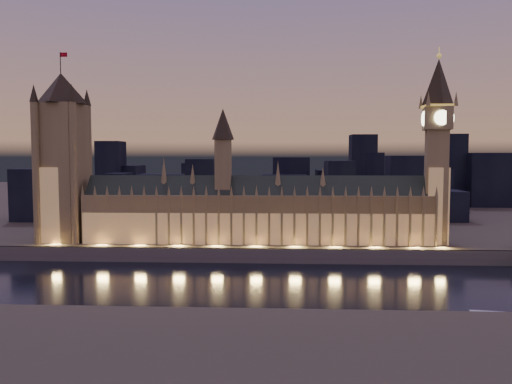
{
  "coord_description": "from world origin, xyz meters",
  "views": [
    {
      "loc": [
        18.88,
        -227.99,
        57.81
      ],
      "look_at": [
        5.0,
        55.0,
        38.0
      ],
      "focal_mm": 35.0,
      "sensor_mm": 36.0,
      "label": 1
    }
  ],
  "objects_px": {
    "victoria_tower": "(63,149)",
    "elizabeth_tower": "(437,135)",
    "palace_of_westminster": "(256,211)",
    "river_boat": "(507,323)"
  },
  "relations": [
    {
      "from": "victoria_tower",
      "to": "elizabeth_tower",
      "type": "bearing_deg",
      "value": 0.0
    },
    {
      "from": "victoria_tower",
      "to": "palace_of_westminster",
      "type": "bearing_deg",
      "value": -0.09
    },
    {
      "from": "elizabeth_tower",
      "to": "river_boat",
      "type": "xyz_separation_m",
      "value": [
        -12.03,
        -119.92,
        -68.83
      ]
    },
    {
      "from": "victoria_tower",
      "to": "elizabeth_tower",
      "type": "relative_size",
      "value": 0.99
    },
    {
      "from": "river_boat",
      "to": "victoria_tower",
      "type": "bearing_deg",
      "value": 149.79
    },
    {
      "from": "elizabeth_tower",
      "to": "river_boat",
      "type": "height_order",
      "value": "elizabeth_tower"
    },
    {
      "from": "victoria_tower",
      "to": "elizabeth_tower",
      "type": "height_order",
      "value": "elizabeth_tower"
    },
    {
      "from": "elizabeth_tower",
      "to": "victoria_tower",
      "type": "bearing_deg",
      "value": -180.0
    },
    {
      "from": "palace_of_westminster",
      "to": "victoria_tower",
      "type": "relative_size",
      "value": 1.82
    },
    {
      "from": "palace_of_westminster",
      "to": "victoria_tower",
      "type": "distance_m",
      "value": 120.22
    }
  ]
}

